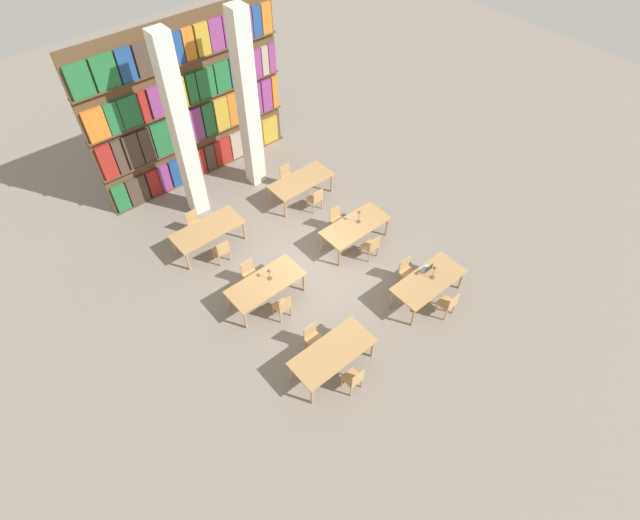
{
  "coord_description": "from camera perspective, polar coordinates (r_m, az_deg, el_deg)",
  "views": [
    {
      "loc": [
        -6.2,
        -7.6,
        11.4
      ],
      "look_at": [
        0.0,
        -0.29,
        0.7
      ],
      "focal_mm": 28.0,
      "sensor_mm": 36.0,
      "label": 1
    }
  ],
  "objects": [
    {
      "name": "desk_lamp_2",
      "position": [
        15.2,
        4.49,
        5.22
      ],
      "size": [
        0.14,
        0.14,
        0.46
      ],
      "color": "brown",
      "rests_on": "reading_table_3"
    },
    {
      "name": "chair_8",
      "position": [
        15.21,
        -11.18,
        1.11
      ],
      "size": [
        0.42,
        0.4,
        0.88
      ],
      "color": "tan",
      "rests_on": "ground_plane"
    },
    {
      "name": "chair_6",
      "position": [
        15.12,
        5.89,
        1.57
      ],
      "size": [
        0.42,
        0.4,
        0.88
      ],
      "color": "tan",
      "rests_on": "ground_plane"
    },
    {
      "name": "bookshelf_bank",
      "position": [
        17.5,
        -14.49,
        16.45
      ],
      "size": [
        6.92,
        0.35,
        5.5
      ],
      "color": "brown",
      "rests_on": "ground_plane"
    },
    {
      "name": "reading_table_4",
      "position": [
        15.58,
        -12.71,
        3.32
      ],
      "size": [
        2.18,
        0.99,
        0.77
      ],
      "color": "tan",
      "rests_on": "ground_plane"
    },
    {
      "name": "chair_3",
      "position": [
        14.6,
        9.87,
        -1.22
      ],
      "size": [
        0.42,
        0.4,
        0.88
      ],
      "rotation": [
        0.0,
        0.0,
        3.14
      ],
      "color": "tan",
      "rests_on": "ground_plane"
    },
    {
      "name": "laptop",
      "position": [
        14.3,
        12.05,
        -0.99
      ],
      "size": [
        0.32,
        0.22,
        0.21
      ],
      "rotation": [
        0.0,
        0.0,
        3.14
      ],
      "color": "silver",
      "rests_on": "reading_table_1"
    },
    {
      "name": "chair_0",
      "position": [
        12.44,
        3.91,
        -13.41
      ],
      "size": [
        0.42,
        0.4,
        0.88
      ],
      "color": "tan",
      "rests_on": "ground_plane"
    },
    {
      "name": "desk_lamp_1",
      "position": [
        13.68,
        -5.83,
        -1.42
      ],
      "size": [
        0.14,
        0.14,
        0.39
      ],
      "color": "brown",
      "rests_on": "reading_table_2"
    },
    {
      "name": "chair_10",
      "position": [
        16.61,
        -0.49,
        7.04
      ],
      "size": [
        0.42,
        0.4,
        0.88
      ],
      "color": "tan",
      "rests_on": "ground_plane"
    },
    {
      "name": "reading_table_0",
      "position": [
        12.52,
        1.44,
        -10.6
      ],
      "size": [
        2.18,
        0.99,
        0.77
      ],
      "color": "tan",
      "rests_on": "ground_plane"
    },
    {
      "name": "chair_4",
      "position": [
        13.63,
        -4.26,
        -5.31
      ],
      "size": [
        0.42,
        0.4,
        0.88
      ],
      "color": "tan",
      "rests_on": "ground_plane"
    },
    {
      "name": "chair_7",
      "position": [
        15.89,
        1.97,
        4.68
      ],
      "size": [
        0.42,
        0.4,
        0.88
      ],
      "rotation": [
        0.0,
        0.0,
        3.14
      ],
      "color": "tan",
      "rests_on": "ground_plane"
    },
    {
      "name": "ground_plane",
      "position": [
        15.03,
        -0.7,
        -1.15
      ],
      "size": [
        40.0,
        40.0,
        0.0
      ],
      "primitive_type": "plane",
      "color": "gray"
    },
    {
      "name": "chair_1",
      "position": [
        13.02,
        -0.81,
        -8.84
      ],
      "size": [
        0.42,
        0.4,
        0.88
      ],
      "rotation": [
        0.0,
        0.0,
        3.14
      ],
      "color": "tan",
      "rests_on": "ground_plane"
    },
    {
      "name": "reading_table_1",
      "position": [
        14.16,
        12.29,
        -2.43
      ],
      "size": [
        2.18,
        0.99,
        0.77
      ],
      "color": "tan",
      "rests_on": "ground_plane"
    },
    {
      "name": "chair_5",
      "position": [
        14.47,
        -8.01,
        -1.49
      ],
      "size": [
        0.42,
        0.4,
        0.88
      ],
      "rotation": [
        0.0,
        0.0,
        3.14
      ],
      "color": "tan",
      "rests_on": "ground_plane"
    },
    {
      "name": "chair_11",
      "position": [
        17.56,
        -3.8,
        9.57
      ],
      "size": [
        0.42,
        0.4,
        0.88
      ],
      "rotation": [
        0.0,
        0.0,
        3.14
      ],
      "color": "tan",
      "rests_on": "ground_plane"
    },
    {
      "name": "desk_lamp_0",
      "position": [
        13.94,
        12.92,
        -1.13
      ],
      "size": [
        0.14,
        0.14,
        0.47
      ],
      "color": "brown",
      "rests_on": "reading_table_1"
    },
    {
      "name": "pillar_left",
      "position": [
        15.66,
        -15.57,
        13.9
      ],
      "size": [
        0.52,
        0.52,
        6.0
      ],
      "color": "silver",
      "rests_on": "ground_plane"
    },
    {
      "name": "pillar_center",
      "position": [
        16.57,
        -8.28,
        17.2
      ],
      "size": [
        0.52,
        0.52,
        6.0
      ],
      "color": "silver",
      "rests_on": "ground_plane"
    },
    {
      "name": "chair_2",
      "position": [
        14.09,
        14.47,
        -4.87
      ],
      "size": [
        0.42,
        0.4,
        0.88
      ],
      "color": "tan",
      "rests_on": "ground_plane"
    },
    {
      "name": "reading_table_2",
      "position": [
        13.86,
        -6.23,
        -2.75
      ],
      "size": [
        2.18,
        0.99,
        0.77
      ],
      "color": "tan",
      "rests_on": "ground_plane"
    },
    {
      "name": "reading_table_5",
      "position": [
        16.93,
        -2.19,
        8.93
      ],
      "size": [
        2.18,
        0.99,
        0.77
      ],
      "color": "tan",
      "rests_on": "ground_plane"
    },
    {
      "name": "reading_table_3",
      "position": [
        15.35,
        4.04,
        3.82
      ],
      "size": [
        2.18,
        0.99,
        0.77
      ],
      "color": "tan",
      "rests_on": "ground_plane"
    },
    {
      "name": "chair_9",
      "position": [
        16.25,
        -14.13,
        4.16
      ],
      "size": [
        0.42,
        0.4,
        0.88
      ],
      "rotation": [
        0.0,
        0.0,
        3.14
      ],
      "color": "tan",
      "rests_on": "ground_plane"
    }
  ]
}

